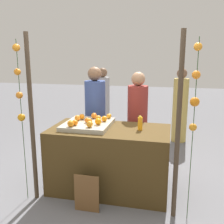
{
  "coord_description": "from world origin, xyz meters",
  "views": [
    {
      "loc": [
        0.81,
        -3.38,
        1.91
      ],
      "look_at": [
        0.0,
        0.15,
        1.1
      ],
      "focal_mm": 42.14,
      "sensor_mm": 36.0,
      "label": 1
    }
  ],
  "objects_px": {
    "vendor_left": "(95,121)",
    "vendor_right": "(137,125)",
    "juice_bottle": "(140,123)",
    "orange_1": "(98,121)",
    "orange_0": "(77,118)",
    "chalkboard_sign": "(87,194)",
    "stall_counter": "(110,159)"
  },
  "relations": [
    {
      "from": "stall_counter",
      "to": "orange_1",
      "type": "bearing_deg",
      "value": -159.05
    },
    {
      "from": "chalkboard_sign",
      "to": "vendor_left",
      "type": "xyz_separation_m",
      "value": [
        -0.28,
        1.34,
        0.56
      ]
    },
    {
      "from": "orange_0",
      "to": "stall_counter",
      "type": "bearing_deg",
      "value": -9.71
    },
    {
      "from": "stall_counter",
      "to": "orange_0",
      "type": "xyz_separation_m",
      "value": [
        -0.5,
        0.09,
        0.55
      ]
    },
    {
      "from": "stall_counter",
      "to": "chalkboard_sign",
      "type": "distance_m",
      "value": 0.67
    },
    {
      "from": "stall_counter",
      "to": "vendor_left",
      "type": "bearing_deg",
      "value": 120.04
    },
    {
      "from": "orange_0",
      "to": "juice_bottle",
      "type": "distance_m",
      "value": 0.92
    },
    {
      "from": "chalkboard_sign",
      "to": "vendor_right",
      "type": "relative_size",
      "value": 0.3
    },
    {
      "from": "orange_0",
      "to": "chalkboard_sign",
      "type": "xyz_separation_m",
      "value": [
        0.36,
        -0.7,
        -0.77
      ]
    },
    {
      "from": "orange_0",
      "to": "vendor_left",
      "type": "xyz_separation_m",
      "value": [
        0.08,
        0.64,
        -0.21
      ]
    },
    {
      "from": "chalkboard_sign",
      "to": "stall_counter",
      "type": "bearing_deg",
      "value": 77.15
    },
    {
      "from": "orange_1",
      "to": "chalkboard_sign",
      "type": "height_order",
      "value": "orange_1"
    },
    {
      "from": "chalkboard_sign",
      "to": "vendor_left",
      "type": "height_order",
      "value": "vendor_left"
    },
    {
      "from": "juice_bottle",
      "to": "orange_0",
      "type": "bearing_deg",
      "value": 176.07
    },
    {
      "from": "vendor_right",
      "to": "juice_bottle",
      "type": "bearing_deg",
      "value": -79.77
    },
    {
      "from": "orange_1",
      "to": "vendor_left",
      "type": "relative_size",
      "value": 0.05
    },
    {
      "from": "orange_1",
      "to": "vendor_right",
      "type": "xyz_separation_m",
      "value": [
        0.43,
        0.81,
        -0.25
      ]
    },
    {
      "from": "vendor_left",
      "to": "vendor_right",
      "type": "distance_m",
      "value": 0.71
    },
    {
      "from": "vendor_right",
      "to": "orange_1",
      "type": "bearing_deg",
      "value": -118.01
    },
    {
      "from": "vendor_right",
      "to": "stall_counter",
      "type": "bearing_deg",
      "value": -110.71
    },
    {
      "from": "vendor_left",
      "to": "vendor_right",
      "type": "relative_size",
      "value": 1.05
    },
    {
      "from": "orange_0",
      "to": "orange_1",
      "type": "xyz_separation_m",
      "value": [
        0.35,
        -0.14,
        0.0
      ]
    },
    {
      "from": "orange_1",
      "to": "chalkboard_sign",
      "type": "distance_m",
      "value": 0.95
    },
    {
      "from": "juice_bottle",
      "to": "vendor_right",
      "type": "height_order",
      "value": "vendor_right"
    },
    {
      "from": "orange_1",
      "to": "vendor_right",
      "type": "distance_m",
      "value": 0.95
    },
    {
      "from": "orange_0",
      "to": "vendor_left",
      "type": "distance_m",
      "value": 0.68
    },
    {
      "from": "vendor_right",
      "to": "vendor_left",
      "type": "bearing_deg",
      "value": -177.68
    },
    {
      "from": "stall_counter",
      "to": "orange_1",
      "type": "distance_m",
      "value": 0.58
    },
    {
      "from": "orange_0",
      "to": "vendor_left",
      "type": "relative_size",
      "value": 0.05
    },
    {
      "from": "vendor_left",
      "to": "vendor_right",
      "type": "height_order",
      "value": "vendor_left"
    },
    {
      "from": "juice_bottle",
      "to": "chalkboard_sign",
      "type": "xyz_separation_m",
      "value": [
        -0.56,
        -0.64,
        -0.76
      ]
    },
    {
      "from": "orange_1",
      "to": "juice_bottle",
      "type": "xyz_separation_m",
      "value": [
        0.56,
        0.08,
        -0.01
      ]
    }
  ]
}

